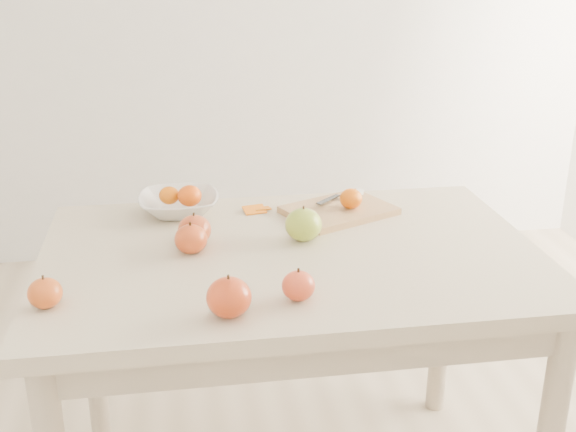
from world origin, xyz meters
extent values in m
cube|color=beige|center=(0.00, 0.00, 0.73)|extent=(1.20, 0.80, 0.04)
cylinder|color=#BCAA8E|center=(-0.54, 0.34, 0.35)|extent=(0.06, 0.06, 0.71)
cylinder|color=#BCAA8E|center=(0.54, 0.34, 0.35)|extent=(0.06, 0.06, 0.71)
cube|color=tan|center=(0.17, 0.23, 0.76)|extent=(0.33, 0.30, 0.02)
ellipsoid|color=#D15307|center=(0.20, 0.22, 0.80)|extent=(0.06, 0.06, 0.05)
imported|color=white|center=(-0.26, 0.30, 0.78)|extent=(0.22, 0.22, 0.05)
ellipsoid|color=#DA6607|center=(-0.29, 0.31, 0.80)|extent=(0.06, 0.06, 0.05)
ellipsoid|color=#D34E07|center=(-0.23, 0.28, 0.80)|extent=(0.07, 0.07, 0.06)
cube|color=orange|center=(-0.06, 0.28, 0.75)|extent=(0.07, 0.06, 0.01)
cube|color=#C8620E|center=(-0.04, 0.29, 0.75)|extent=(0.05, 0.04, 0.01)
cube|color=white|center=(0.23, 0.30, 0.78)|extent=(0.07, 0.06, 0.01)
cube|color=#34363B|center=(0.15, 0.28, 0.78)|extent=(0.08, 0.08, 0.00)
ellipsoid|color=#609223|center=(0.04, 0.06, 0.79)|extent=(0.09, 0.09, 0.08)
ellipsoid|color=#A61C26|center=(-0.03, -0.25, 0.78)|extent=(0.07, 0.07, 0.06)
ellipsoid|color=maroon|center=(-0.17, -0.30, 0.79)|extent=(0.09, 0.09, 0.08)
ellipsoid|color=maroon|center=(-0.54, -0.21, 0.78)|extent=(0.07, 0.07, 0.06)
ellipsoid|color=maroon|center=(-0.23, 0.08, 0.79)|extent=(0.08, 0.08, 0.07)
ellipsoid|color=maroon|center=(-0.24, 0.02, 0.79)|extent=(0.08, 0.08, 0.07)
camera|label=1|loc=(-0.26, -1.58, 1.45)|focal=45.00mm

